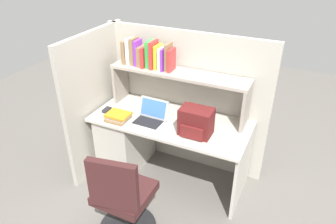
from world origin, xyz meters
TOP-DOWN VIEW (x-y plane):
  - ground_plane at (0.00, 0.00)m, footprint 8.00×8.00m
  - desk at (-0.39, 0.00)m, footprint 1.60×0.70m
  - cubicle_partition_rear at (0.00, 0.38)m, footprint 1.84×0.05m
  - cubicle_partition_left at (-0.85, -0.05)m, footprint 0.05×1.06m
  - overhead_hutch at (0.00, 0.20)m, footprint 1.44×0.28m
  - reference_books_on_shelf at (-0.35, 0.20)m, footprint 0.56×0.19m
  - laptop at (-0.17, -0.11)m, footprint 0.32×0.27m
  - backpack at (0.32, -0.13)m, footprint 0.30×0.23m
  - computer_mouse at (-0.68, -0.12)m, footprint 0.06×0.11m
  - paper_cup at (-0.54, -0.02)m, footprint 0.08×0.08m
  - desk_book_stack at (-0.48, -0.22)m, footprint 0.24×0.20m
  - office_chair at (-0.03, -0.89)m, footprint 0.52×0.52m

SIDE VIEW (x-z plane):
  - ground_plane at x=0.00m, z-range 0.00..0.00m
  - office_chair at x=-0.03m, z-range -0.07..0.86m
  - desk at x=-0.39m, z-range 0.04..0.77m
  - computer_mouse at x=-0.68m, z-range 0.73..0.76m
  - desk_book_stack at x=-0.48m, z-range 0.73..0.80m
  - paper_cup at x=-0.54m, z-range 0.73..0.81m
  - cubicle_partition_rear at x=0.00m, z-range 0.00..1.55m
  - cubicle_partition_left at x=-0.85m, z-range 0.00..1.55m
  - laptop at x=-0.17m, z-range 0.67..0.89m
  - backpack at x=0.32m, z-range 0.73..0.99m
  - overhead_hutch at x=0.00m, z-range 0.86..1.31m
  - reference_books_on_shelf at x=-0.35m, z-range 1.16..1.44m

